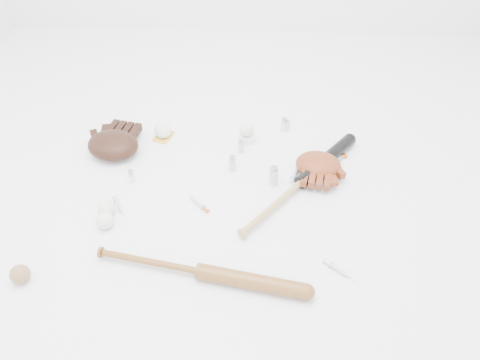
{
  "coord_description": "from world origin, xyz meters",
  "views": [
    {
      "loc": [
        0.11,
        -1.36,
        1.36
      ],
      "look_at": [
        0.05,
        0.03,
        0.06
      ],
      "focal_mm": 35.0,
      "sensor_mm": 36.0,
      "label": 1
    }
  ],
  "objects_px": {
    "bat_dark": "(301,182)",
    "bat_wood": "(199,271)",
    "glove_dark": "(113,145)",
    "pedestal": "(247,138)"
  },
  "relations": [
    {
      "from": "bat_dark",
      "to": "bat_wood",
      "type": "bearing_deg",
      "value": -179.87
    },
    {
      "from": "bat_dark",
      "to": "bat_wood",
      "type": "height_order",
      "value": "same"
    },
    {
      "from": "bat_wood",
      "to": "glove_dark",
      "type": "xyz_separation_m",
      "value": [
        -0.46,
        0.65,
        0.02
      ]
    },
    {
      "from": "bat_dark",
      "to": "bat_wood",
      "type": "distance_m",
      "value": 0.6
    },
    {
      "from": "glove_dark",
      "to": "pedestal",
      "type": "bearing_deg",
      "value": 23.07
    },
    {
      "from": "glove_dark",
      "to": "bat_dark",
      "type": "bearing_deg",
      "value": -0.35
    },
    {
      "from": "bat_wood",
      "to": "pedestal",
      "type": "relative_size",
      "value": 12.02
    },
    {
      "from": "bat_dark",
      "to": "bat_wood",
      "type": "relative_size",
      "value": 1.01
    },
    {
      "from": "bat_dark",
      "to": "glove_dark",
      "type": "relative_size",
      "value": 2.9
    },
    {
      "from": "pedestal",
      "to": "glove_dark",
      "type": "bearing_deg",
      "value": -168.91
    }
  ]
}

